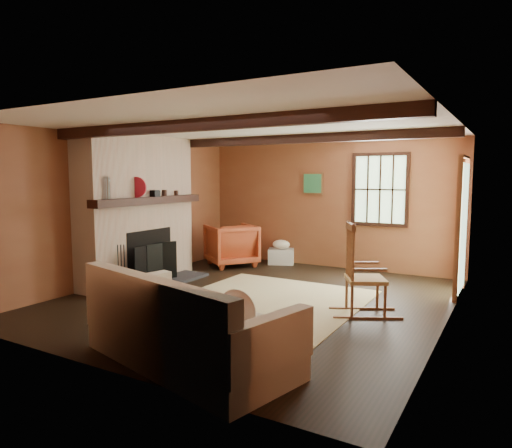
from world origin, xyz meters
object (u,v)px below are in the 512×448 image
Objects in this scene: rocking_chair at (362,276)px; armchair at (231,245)px; sofa at (185,332)px; fireplace at (139,215)px; laundry_basket at (281,256)px.

armchair is at bearing 31.61° from rocking_chair.
armchair is at bearing 131.70° from sofa.
sofa is (-0.96, -2.33, -0.18)m from rocking_chair.
fireplace is 3.68m from sofa.
rocking_chair is 1.31× the size of armchair.
fireplace is 2.04× the size of rocking_chair.
laundry_basket is at bearing 61.87° from fireplace.
rocking_chair is 0.51× the size of sofa.
fireplace reaches higher than armchair.
rocking_chair is at bearing 81.49° from sofa.
laundry_basket is 1.03m from armchair.
sofa is at bearing 129.46° from rocking_chair.
laundry_basket is (-1.43, 4.81, -0.16)m from sofa.
rocking_chair is 2.52m from sofa.
fireplace reaches higher than rocking_chair.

